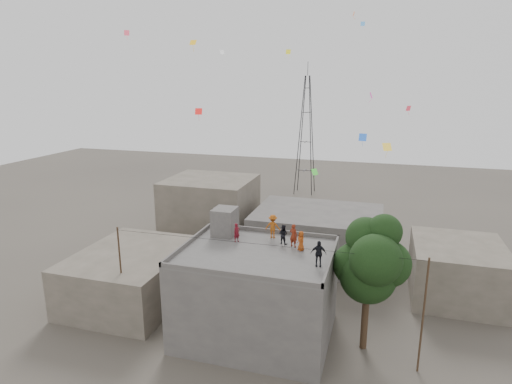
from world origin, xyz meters
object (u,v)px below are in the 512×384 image
at_px(stair_head_box, 225,222).
at_px(tree, 372,262).
at_px(transmission_tower, 306,136).
at_px(person_red_adult, 293,235).
at_px(person_dark_adult, 318,253).

distance_m(stair_head_box, tree, 10.80).
height_order(transmission_tower, person_red_adult, transmission_tower).
distance_m(transmission_tower, person_dark_adult, 41.89).
bearing_deg(person_red_adult, stair_head_box, 10.67).
bearing_deg(transmission_tower, tree, -73.91).
bearing_deg(person_red_adult, transmission_tower, -60.37).
distance_m(stair_head_box, transmission_tower, 37.46).
height_order(tree, person_dark_adult, tree).
xyz_separation_m(stair_head_box, transmission_tower, (-0.80, 37.40, 1.97)).
height_order(tree, person_red_adult, tree).
distance_m(transmission_tower, person_red_adult, 38.88).
height_order(stair_head_box, tree, tree).
relative_size(stair_head_box, tree, 0.22).
relative_size(transmission_tower, person_dark_adult, 12.30).
height_order(stair_head_box, person_red_adult, stair_head_box).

